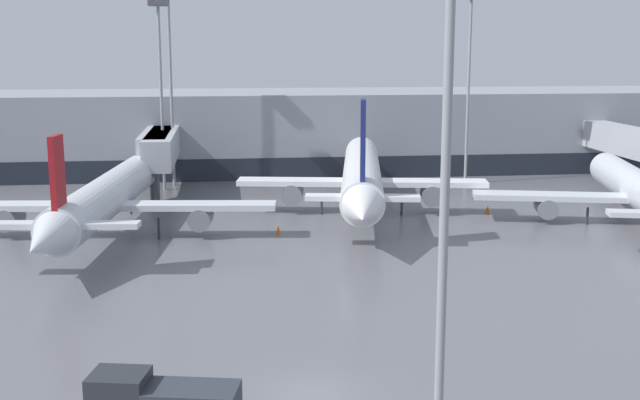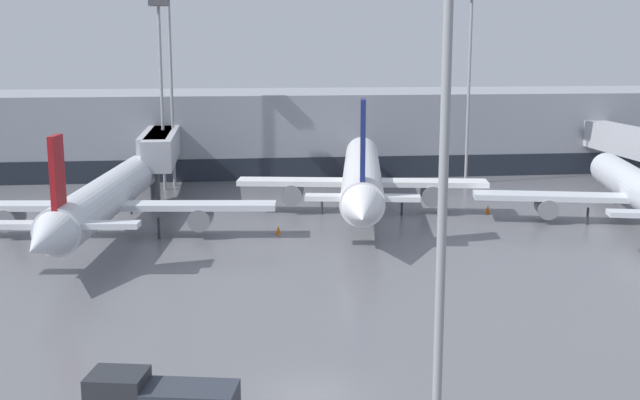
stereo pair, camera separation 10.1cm
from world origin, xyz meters
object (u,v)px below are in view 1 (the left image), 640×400
object	(u,v)px
parked_jet_4	(104,199)
apron_light_mast_0	(169,33)
traffic_cone_3	(278,230)
apron_light_mast_3	(470,32)
parked_jet_0	(362,176)
apron_light_mast_2	(159,40)
traffic_cone_1	(488,209)

from	to	relation	value
parked_jet_4	apron_light_mast_0	world-z (taller)	apron_light_mast_0
traffic_cone_3	apron_light_mast_3	xyz separation A→B (m)	(21.03, 20.70, 15.27)
parked_jet_0	apron_light_mast_2	xyz separation A→B (m)	(-17.68, 13.49, 11.47)
apron_light_mast_2	apron_light_mast_3	size ratio (longest dim) A/B	0.94
parked_jet_0	apron_light_mast_2	distance (m)	25.02
parked_jet_4	apron_light_mast_2	size ratio (longest dim) A/B	1.72
parked_jet_0	apron_light_mast_0	xyz separation A→B (m)	(-16.86, 15.80, 12.14)
apron_light_mast_3	parked_jet_4	bearing A→B (deg)	-149.23
apron_light_mast_0	apron_light_mast_2	size ratio (longest dim) A/B	1.05
parked_jet_0	apron_light_mast_0	size ratio (longest dim) A/B	1.84
traffic_cone_3	traffic_cone_1	bearing A→B (deg)	17.32
apron_light_mast_3	parked_jet_0	bearing A→B (deg)	-134.35
parked_jet_4	apron_light_mast_2	world-z (taller)	apron_light_mast_2
traffic_cone_1	apron_light_mast_0	size ratio (longest dim) A/B	0.03
apron_light_mast_2	apron_light_mast_3	distance (m)	31.06
traffic_cone_1	apron_light_mast_0	distance (m)	35.86
apron_light_mast_0	apron_light_mast_3	world-z (taller)	apron_light_mast_3
parked_jet_4	apron_light_mast_0	xyz separation A→B (m)	(3.78, 22.37, 12.47)
parked_jet_0	traffic_cone_3	bearing A→B (deg)	142.09
apron_light_mast_3	apron_light_mast_0	bearing A→B (deg)	175.98
traffic_cone_3	apron_light_mast_3	world-z (taller)	apron_light_mast_3
parked_jet_4	apron_light_mast_0	bearing A→B (deg)	-3.32
parked_jet_4	traffic_cone_1	bearing A→B (deg)	-74.14
traffic_cone_1	apron_light_mast_0	world-z (taller)	apron_light_mast_0
traffic_cone_3	apron_light_mast_0	xyz separation A→B (m)	(-9.19, 22.83, 15.08)
parked_jet_0	apron_light_mast_0	world-z (taller)	apron_light_mast_0
apron_light_mast_0	apron_light_mast_2	xyz separation A→B (m)	(-0.82, -2.31, -0.66)
traffic_cone_1	apron_light_mast_3	xyz separation A→B (m)	(2.53, 14.93, 15.28)
parked_jet_0	parked_jet_4	xyz separation A→B (m)	(-20.64, -6.58, -0.33)
apron_light_mast_2	traffic_cone_3	bearing A→B (deg)	-63.98
traffic_cone_3	parked_jet_4	bearing A→B (deg)	178.00
apron_light_mast_2	apron_light_mast_0	bearing A→B (deg)	70.46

